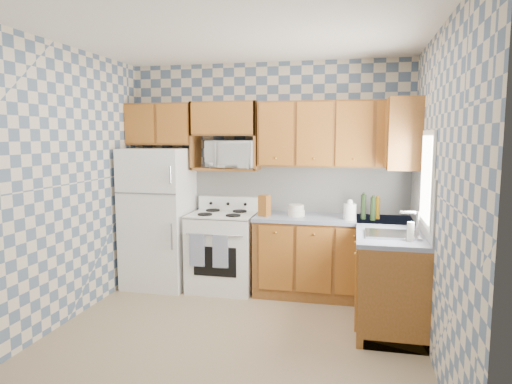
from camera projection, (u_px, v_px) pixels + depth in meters
floor at (233, 337)px, 4.17m from camera, size 3.40×3.40×0.00m
back_wall at (267, 175)px, 5.56m from camera, size 3.40×0.02×2.70m
right_wall at (437, 196)px, 3.64m from camera, size 0.02×3.20×2.70m
backsplash_back at (299, 189)px, 5.48m from camera, size 2.60×0.02×0.56m
backsplash_right at (421, 201)px, 4.44m from camera, size 0.02×1.60×0.56m
refrigerator at (159, 218)px, 5.55m from camera, size 0.75×0.70×1.68m
stove_body at (223, 252)px, 5.45m from camera, size 0.76×0.65×0.90m
cooktop at (223, 214)px, 5.40m from camera, size 0.76×0.65×0.02m
backguard at (229, 203)px, 5.65m from camera, size 0.76×0.08×0.17m
dish_towel_left at (197, 250)px, 5.15m from camera, size 0.17×0.02×0.37m
dish_towel_right at (220, 252)px, 5.09m from camera, size 0.17×0.02×0.37m
base_cabinets_back at (333, 258)px, 5.20m from camera, size 1.75×0.60×0.88m
base_cabinets_right at (388, 275)px, 4.59m from camera, size 0.60×1.60×0.88m
countertop_back at (333, 219)px, 5.14m from camera, size 1.77×0.63×0.04m
countertop_right at (389, 230)px, 4.54m from camera, size 0.63×1.60×0.04m
upper_cabinets_back at (336, 134)px, 5.16m from camera, size 1.75×0.33×0.74m
upper_cabinets_fridge at (162, 124)px, 5.60m from camera, size 0.82×0.33×0.50m
upper_cabinets_right at (403, 134)px, 4.83m from camera, size 0.33×0.70×0.74m
microwave_shelf at (226, 169)px, 5.49m from camera, size 0.80×0.33×0.03m
microwave at (233, 154)px, 5.45m from camera, size 0.62×0.44×0.33m
sink at (392, 235)px, 4.20m from camera, size 0.48×0.40×0.03m
window at (427, 179)px, 4.07m from camera, size 0.02×0.66×0.86m
bottle_0 at (363, 207)px, 5.00m from camera, size 0.06×0.06×0.27m
bottle_1 at (373, 209)px, 4.93m from camera, size 0.06×0.06×0.25m
bottle_2 at (377, 208)px, 5.01m from camera, size 0.06×0.06×0.23m
knife_block at (264, 206)px, 5.20m from camera, size 0.14×0.14×0.24m
electric_kettle at (350, 212)px, 4.97m from camera, size 0.14×0.14×0.17m
food_containers at (296, 210)px, 5.20m from camera, size 0.20×0.20×0.13m
soap_bottle at (411, 232)px, 3.94m from camera, size 0.06×0.06×0.17m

